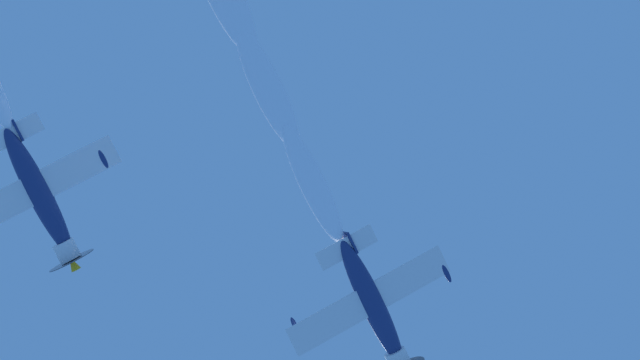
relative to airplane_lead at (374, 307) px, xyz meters
The scene contains 2 objects.
airplane_lead is the anchor object (origin of this frame).
airplane_left_wingman 17.88m from the airplane_lead, 28.25° to the right, with size 8.21×8.64×3.65m.
Camera 1 is at (14.40, 9.98, 2.08)m, focal length 84.93 mm.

